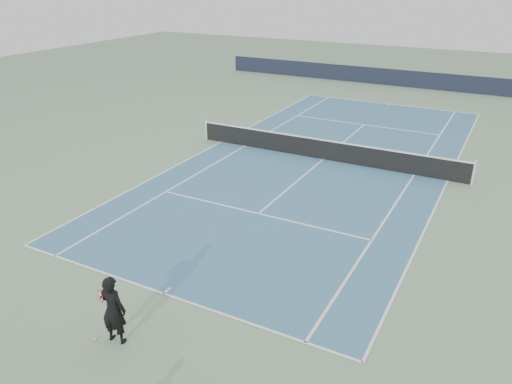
% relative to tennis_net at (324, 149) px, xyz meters
% --- Properties ---
extents(ground, '(80.00, 80.00, 0.00)m').
position_rel_tennis_net_xyz_m(ground, '(0.00, 0.00, -0.50)').
color(ground, gray).
extents(court_surface, '(10.97, 23.77, 0.01)m').
position_rel_tennis_net_xyz_m(court_surface, '(0.00, 0.00, -0.50)').
color(court_surface, teal).
rests_on(court_surface, ground).
extents(tennis_net, '(12.90, 0.10, 1.07)m').
position_rel_tennis_net_xyz_m(tennis_net, '(0.00, 0.00, 0.00)').
color(tennis_net, silver).
rests_on(tennis_net, ground).
extents(windscreen_far, '(30.00, 0.25, 1.20)m').
position_rel_tennis_net_xyz_m(windscreen_far, '(0.00, 17.88, 0.10)').
color(windscreen_far, black).
rests_on(windscreen_far, ground).
extents(tennis_player, '(0.81, 0.56, 1.75)m').
position_rel_tennis_net_xyz_m(tennis_player, '(0.17, -13.87, 0.37)').
color(tennis_player, black).
rests_on(tennis_player, ground).
extents(tennis_ball, '(0.07, 0.07, 0.07)m').
position_rel_tennis_net_xyz_m(tennis_ball, '(-0.27, -14.14, -0.47)').
color(tennis_ball, yellow).
rests_on(tennis_ball, ground).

